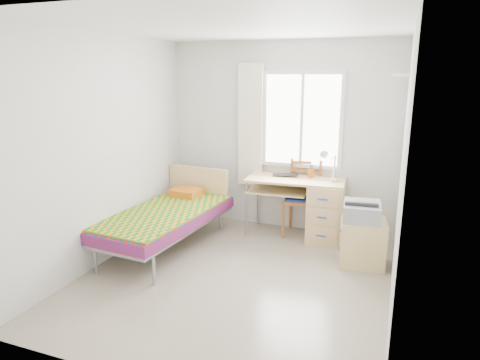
% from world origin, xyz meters
% --- Properties ---
extents(floor, '(3.50, 3.50, 0.00)m').
position_xyz_m(floor, '(0.00, 0.00, 0.00)').
color(floor, '#BCAD93').
rests_on(floor, ground).
extents(ceiling, '(3.50, 3.50, 0.00)m').
position_xyz_m(ceiling, '(0.00, 0.00, 2.60)').
color(ceiling, white).
rests_on(ceiling, wall_back).
extents(wall_back, '(3.20, 0.00, 3.20)m').
position_xyz_m(wall_back, '(0.00, 1.75, 1.30)').
color(wall_back, silver).
rests_on(wall_back, ground).
extents(wall_left, '(0.00, 3.50, 3.50)m').
position_xyz_m(wall_left, '(-1.60, 0.00, 1.30)').
color(wall_left, silver).
rests_on(wall_left, ground).
extents(wall_right, '(0.00, 3.50, 3.50)m').
position_xyz_m(wall_right, '(1.60, 0.00, 1.30)').
color(wall_right, silver).
rests_on(wall_right, ground).
extents(window, '(1.10, 0.04, 1.30)m').
position_xyz_m(window, '(0.30, 1.73, 1.55)').
color(window, white).
rests_on(window, wall_back).
extents(curtain, '(0.35, 0.05, 1.70)m').
position_xyz_m(curtain, '(-0.42, 1.68, 1.45)').
color(curtain, '#F5ECCB').
rests_on(curtain, wall_back).
extents(floating_shelf, '(0.20, 0.32, 0.03)m').
position_xyz_m(floating_shelf, '(1.49, 1.40, 2.15)').
color(floating_shelf, white).
rests_on(floating_shelf, wall_right).
extents(bed, '(1.10, 2.07, 0.86)m').
position_xyz_m(bed, '(-1.11, 0.51, 0.42)').
color(bed, '#93979B').
rests_on(bed, floor).
extents(desk, '(1.32, 0.67, 0.80)m').
position_xyz_m(desk, '(0.65, 1.45, 0.44)').
color(desk, '#E1A976').
rests_on(desk, floor).
extents(chair, '(0.51, 0.51, 1.03)m').
position_xyz_m(chair, '(0.39, 1.56, 0.57)').
color(chair, '#9C511E').
rests_on(chair, floor).
extents(cabinet, '(0.56, 0.50, 0.54)m').
position_xyz_m(cabinet, '(1.26, 0.84, 0.27)').
color(cabinet, tan).
rests_on(cabinet, floor).
extents(printer, '(0.45, 0.50, 0.20)m').
position_xyz_m(printer, '(1.22, 0.86, 0.64)').
color(printer, '#929699').
rests_on(printer, cabinet).
extents(laptop, '(0.39, 0.30, 0.03)m').
position_xyz_m(laptop, '(0.15, 1.48, 0.82)').
color(laptop, black).
rests_on(laptop, desk).
extents(pen_cup, '(0.10, 0.10, 0.10)m').
position_xyz_m(pen_cup, '(0.48, 1.60, 0.86)').
color(pen_cup, '#D15517').
rests_on(pen_cup, desk).
extents(task_lamp, '(0.23, 0.33, 0.42)m').
position_xyz_m(task_lamp, '(0.73, 1.36, 1.07)').
color(task_lamp, white).
rests_on(task_lamp, desk).
extents(book, '(0.23, 0.26, 0.02)m').
position_xyz_m(book, '(0.09, 1.45, 0.59)').
color(book, gray).
rests_on(book, desk).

